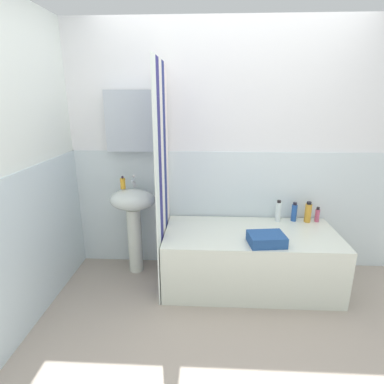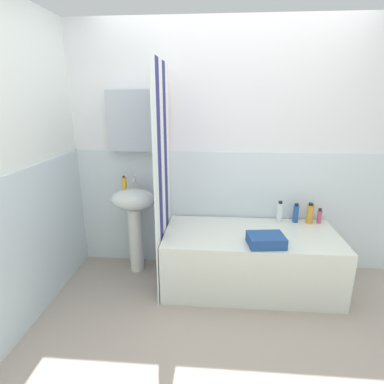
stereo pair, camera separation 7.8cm
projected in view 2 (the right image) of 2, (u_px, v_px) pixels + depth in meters
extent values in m
cube|color=#A59688|center=(230.00, 355.00, 2.16)|extent=(4.80, 5.60, 0.04)
cube|color=white|center=(230.00, 151.00, 3.02)|extent=(3.60, 0.05, 2.40)
cube|color=silver|center=(228.00, 210.00, 3.16)|extent=(3.60, 0.02, 1.20)
cube|color=silver|center=(133.00, 121.00, 2.91)|extent=(0.48, 0.12, 0.56)
cube|color=white|center=(18.00, 169.00, 2.25)|extent=(0.05, 1.81, 2.40)
cube|color=silver|center=(34.00, 244.00, 2.43)|extent=(0.02, 1.81, 1.20)
cylinder|color=silver|center=(136.00, 240.00, 3.11)|extent=(0.14, 0.14, 0.66)
ellipsoid|color=silver|center=(134.00, 199.00, 2.98)|extent=(0.44, 0.34, 0.20)
cylinder|color=silver|center=(136.00, 184.00, 3.04)|extent=(0.03, 0.03, 0.05)
cylinder|color=silver|center=(134.00, 180.00, 2.98)|extent=(0.02, 0.10, 0.02)
sphere|color=silver|center=(135.00, 176.00, 3.02)|extent=(0.03, 0.03, 0.03)
cylinder|color=gold|center=(124.00, 183.00, 2.98)|extent=(0.05, 0.05, 0.10)
sphere|color=#2E1D30|center=(124.00, 177.00, 2.96)|extent=(0.02, 0.02, 0.02)
cube|color=silver|center=(250.00, 259.00, 2.87)|extent=(1.56, 0.75, 0.53)
cube|color=white|center=(156.00, 191.00, 2.43)|extent=(0.01, 0.15, 2.00)
cube|color=navy|center=(160.00, 186.00, 2.57)|extent=(0.01, 0.15, 2.00)
cube|color=white|center=(163.00, 181.00, 2.72)|extent=(0.01, 0.15, 2.00)
cube|color=navy|center=(166.00, 177.00, 2.86)|extent=(0.01, 0.15, 2.00)
cube|color=white|center=(168.00, 173.00, 3.00)|extent=(0.01, 0.15, 2.00)
cylinder|color=#C14F71|center=(319.00, 217.00, 2.99)|extent=(0.04, 0.04, 0.13)
cylinder|color=black|center=(320.00, 210.00, 2.97)|extent=(0.03, 0.03, 0.02)
cylinder|color=gold|center=(310.00, 214.00, 2.98)|extent=(0.06, 0.06, 0.18)
cylinder|color=black|center=(311.00, 204.00, 2.95)|extent=(0.04, 0.04, 0.02)
cylinder|color=#2652A3|center=(296.00, 214.00, 3.01)|extent=(0.05, 0.05, 0.17)
cylinder|color=black|center=(297.00, 205.00, 2.98)|extent=(0.04, 0.04, 0.02)
cylinder|color=white|center=(280.00, 213.00, 3.00)|extent=(0.05, 0.05, 0.19)
cylinder|color=black|center=(281.00, 202.00, 2.97)|extent=(0.04, 0.04, 0.02)
cube|color=#244B88|center=(266.00, 240.00, 2.54)|extent=(0.32, 0.26, 0.09)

